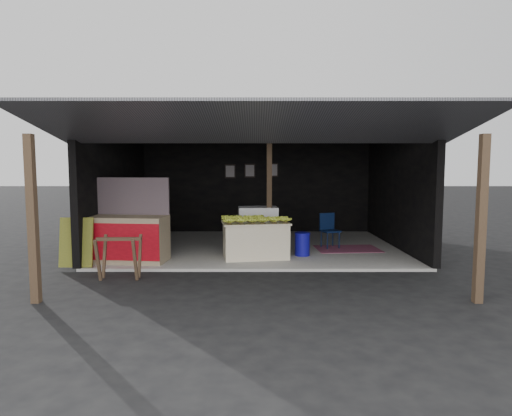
{
  "coord_description": "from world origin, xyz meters",
  "views": [
    {
      "loc": [
        -0.01,
        -8.14,
        2.01
      ],
      "look_at": [
        -0.01,
        1.56,
        1.1
      ],
      "focal_mm": 30.0,
      "sensor_mm": 36.0,
      "label": 1
    }
  ],
  "objects_px": {
    "sawhorse": "(119,253)",
    "plastic_chair": "(329,227)",
    "neighbor_stall": "(126,237)",
    "white_crate": "(258,228)",
    "banana_table": "(255,240)",
    "water_barrel": "(302,245)"
  },
  "relations": [
    {
      "from": "white_crate",
      "to": "neighbor_stall",
      "type": "bearing_deg",
      "value": -158.36
    },
    {
      "from": "sawhorse",
      "to": "water_barrel",
      "type": "relative_size",
      "value": 1.62
    },
    {
      "from": "banana_table",
      "to": "neighbor_stall",
      "type": "height_order",
      "value": "neighbor_stall"
    },
    {
      "from": "banana_table",
      "to": "white_crate",
      "type": "relative_size",
      "value": 1.51
    },
    {
      "from": "water_barrel",
      "to": "plastic_chair",
      "type": "distance_m",
      "value": 1.27
    },
    {
      "from": "plastic_chair",
      "to": "water_barrel",
      "type": "bearing_deg",
      "value": -146.02
    },
    {
      "from": "white_crate",
      "to": "neighbor_stall",
      "type": "xyz_separation_m",
      "value": [
        -2.77,
        -1.34,
        0.01
      ]
    },
    {
      "from": "water_barrel",
      "to": "sawhorse",
      "type": "bearing_deg",
      "value": -151.6
    },
    {
      "from": "water_barrel",
      "to": "plastic_chair",
      "type": "height_order",
      "value": "plastic_chair"
    },
    {
      "from": "white_crate",
      "to": "plastic_chair",
      "type": "height_order",
      "value": "white_crate"
    },
    {
      "from": "white_crate",
      "to": "water_barrel",
      "type": "relative_size",
      "value": 2.09
    },
    {
      "from": "sawhorse",
      "to": "plastic_chair",
      "type": "xyz_separation_m",
      "value": [
        4.23,
        2.87,
        0.06
      ]
    },
    {
      "from": "white_crate",
      "to": "sawhorse",
      "type": "bearing_deg",
      "value": -137.8
    },
    {
      "from": "banana_table",
      "to": "white_crate",
      "type": "height_order",
      "value": "white_crate"
    },
    {
      "from": "sawhorse",
      "to": "plastic_chair",
      "type": "distance_m",
      "value": 5.11
    },
    {
      "from": "neighbor_stall",
      "to": "white_crate",
      "type": "bearing_deg",
      "value": 31.62
    },
    {
      "from": "white_crate",
      "to": "sawhorse",
      "type": "distance_m",
      "value": 3.62
    },
    {
      "from": "neighbor_stall",
      "to": "plastic_chair",
      "type": "relative_size",
      "value": 2.08
    },
    {
      "from": "banana_table",
      "to": "plastic_chair",
      "type": "xyz_separation_m",
      "value": [
        1.8,
        1.2,
        0.1
      ]
    },
    {
      "from": "banana_table",
      "to": "neighbor_stall",
      "type": "relative_size",
      "value": 0.87
    },
    {
      "from": "banana_table",
      "to": "neighbor_stall",
      "type": "distance_m",
      "value": 2.74
    },
    {
      "from": "white_crate",
      "to": "plastic_chair",
      "type": "bearing_deg",
      "value": 3.65
    }
  ]
}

